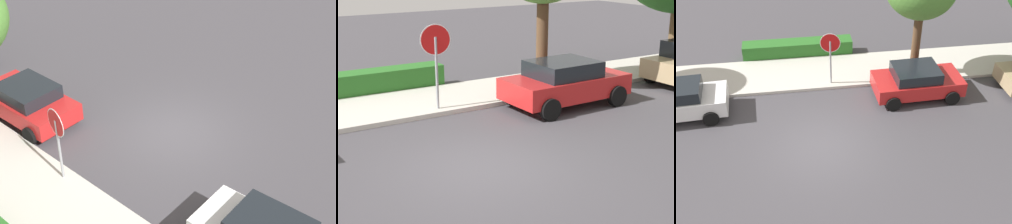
{
  "view_description": "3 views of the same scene",
  "coord_description": "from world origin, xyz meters",
  "views": [
    {
      "loc": [
        -9.59,
        11.01,
        10.63
      ],
      "look_at": [
        -0.46,
        0.8,
        1.45
      ],
      "focal_mm": 55.0,
      "sensor_mm": 36.0,
      "label": 1
    },
    {
      "loc": [
        -5.06,
        -9.18,
        4.52
      ],
      "look_at": [
        1.04,
        0.67,
        0.92
      ],
      "focal_mm": 55.0,
      "sensor_mm": 36.0,
      "label": 2
    },
    {
      "loc": [
        -0.91,
        -12.09,
        10.61
      ],
      "look_at": [
        0.95,
        0.64,
        1.03
      ],
      "focal_mm": 45.0,
      "sensor_mm": 36.0,
      "label": 3
    }
  ],
  "objects": [
    {
      "name": "front_yard_hedge",
      "position": [
        -0.47,
        7.15,
        0.41
      ],
      "size": [
        5.5,
        0.88,
        0.82
      ],
      "color": "#286623",
      "rests_on": "ground_plane"
    },
    {
      "name": "ground_plane",
      "position": [
        0.0,
        0.0,
        0.0
      ],
      "size": [
        60.0,
        60.0,
        0.0
      ],
      "primitive_type": "plane",
      "color": "#423F44"
    },
    {
      "name": "stop_sign",
      "position": [
        0.86,
        4.16,
        1.82
      ],
      "size": [
        0.89,
        0.15,
        2.61
      ],
      "color": "gray",
      "rests_on": "ground_plane"
    },
    {
      "name": "sidewalk_curb",
      "position": [
        0.0,
        5.25,
        0.07
      ],
      "size": [
        32.0,
        2.91,
        0.14
      ],
      "primitive_type": "cube",
      "color": "beige",
      "rests_on": "ground_plane"
    },
    {
      "name": "parked_car_red",
      "position": [
        4.47,
        2.81,
        0.74
      ],
      "size": [
        3.87,
        2.16,
        1.41
      ],
      "color": "red",
      "rests_on": "ground_plane"
    }
  ]
}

